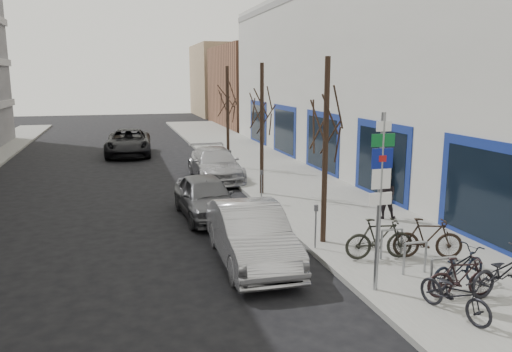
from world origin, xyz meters
TOP-DOWN VIEW (x-y plane):
  - ground at (0.00, 0.00)m, footprint 120.00×120.00m
  - sidewalk_east at (4.50, 10.00)m, footprint 5.00×70.00m
  - commercial_building at (17.00, 16.00)m, footprint 20.00×32.00m
  - brick_building_far at (13.00, 40.00)m, footprint 12.00×14.00m
  - tan_building_far at (13.50, 55.00)m, footprint 13.00×12.00m
  - highway_sign_pole at (2.40, -0.01)m, footprint 0.55×0.10m
  - bike_rack at (3.80, 0.60)m, footprint 0.66×2.26m
  - tree_near at (2.60, 3.50)m, footprint 1.80×1.80m
  - tree_mid at (2.60, 10.00)m, footprint 1.80×1.80m
  - tree_far at (2.60, 16.50)m, footprint 1.80×1.80m
  - meter_front at (2.15, 3.00)m, footprint 0.10×0.08m
  - meter_mid at (2.15, 8.50)m, footprint 0.10×0.08m
  - meter_back at (2.15, 14.00)m, footprint 0.10×0.08m
  - bike_near_left at (3.32, -1.56)m, footprint 0.93×1.83m
  - bike_near_right at (4.01, -0.86)m, footprint 1.62×0.71m
  - bike_mid_curb at (4.32, -0.35)m, footprint 1.87×1.03m
  - bike_mid_inner at (3.46, 1.76)m, footprint 1.95×0.82m
  - bike_far_curb at (5.07, -0.93)m, footprint 2.03×0.92m
  - bike_far_inner at (4.74, 1.46)m, footprint 1.94×1.14m
  - parked_car_front at (0.19, 2.78)m, footprint 1.78×4.86m
  - parked_car_mid at (-0.20, 7.55)m, footprint 2.01×4.48m
  - parked_car_back at (1.40, 14.02)m, footprint 2.15×5.29m
  - lane_car at (-2.46, 23.13)m, footprint 3.09×6.10m
  - pedestrian_near at (6.80, 7.27)m, footprint 0.69×0.47m
  - pedestrian_far at (5.64, 5.24)m, footprint 0.69×0.61m

SIDE VIEW (x-z plane):
  - ground at x=0.00m, z-range 0.00..0.00m
  - sidewalk_east at x=4.50m, z-range 0.00..0.15m
  - bike_near_right at x=4.01m, z-range 0.15..1.10m
  - bike_rack at x=3.80m, z-range 0.24..1.07m
  - bike_near_left at x=3.32m, z-range 0.15..1.22m
  - bike_mid_curb at x=4.32m, z-range 0.15..1.24m
  - bike_far_inner at x=4.74m, z-range 0.15..1.28m
  - bike_mid_inner at x=3.46m, z-range 0.15..1.30m
  - parked_car_mid at x=-0.20m, z-range 0.00..1.49m
  - bike_far_curb at x=5.07m, z-range 0.15..1.35m
  - parked_car_back at x=1.40m, z-range 0.00..1.54m
  - parked_car_front at x=0.19m, z-range 0.00..1.59m
  - lane_car at x=-2.46m, z-range 0.00..1.65m
  - meter_front at x=2.15m, z-range 0.28..1.55m
  - meter_mid at x=2.15m, z-range 0.28..1.55m
  - meter_back at x=2.15m, z-range 0.28..1.55m
  - pedestrian_far at x=5.64m, z-range 0.15..1.71m
  - pedestrian_near at x=6.80m, z-range 0.15..1.97m
  - highway_sign_pole at x=2.40m, z-range 0.36..4.56m
  - brick_building_far at x=13.00m, z-range 0.00..8.00m
  - tree_near at x=2.60m, z-range 1.35..6.85m
  - tree_mid at x=2.60m, z-range 1.35..6.85m
  - tree_far at x=2.60m, z-range 1.35..6.85m
  - tan_building_far at x=13.50m, z-range 0.00..9.00m
  - commercial_building at x=17.00m, z-range 0.00..10.00m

